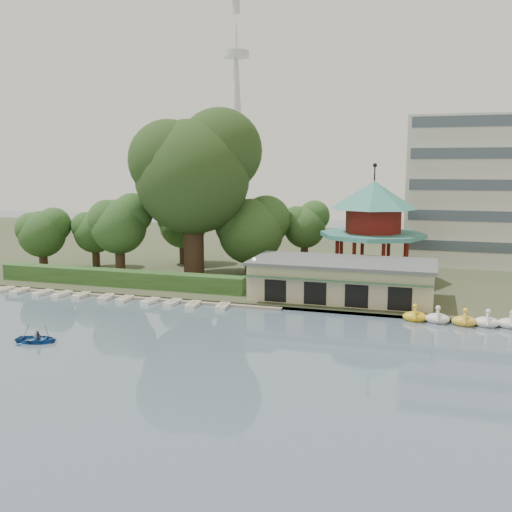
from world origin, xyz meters
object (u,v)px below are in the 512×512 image
at_px(boathouse, 342,279).
at_px(pavilion, 373,221).
at_px(rowboat_with_passengers, 37,336).
at_px(dock, 128,296).
at_px(big_tree, 195,168).

xyz_separation_m(boathouse, pavilion, (2.00, 10.03, 5.11)).
height_order(pavilion, rowboat_with_passengers, pavilion).
xyz_separation_m(dock, big_tree, (3.19, 11.02, 13.40)).
relative_size(dock, pavilion, 2.52).
bearing_deg(big_tree, rowboat_with_passengers, -94.86).
distance_m(dock, pavilion, 29.14).
xyz_separation_m(boathouse, rowboat_with_passengers, (-21.10, -20.68, -1.89)).
height_order(big_tree, rowboat_with_passengers, big_tree).
bearing_deg(boathouse, dock, -167.76).
relative_size(big_tree, rowboat_with_passengers, 3.93).
bearing_deg(dock, big_tree, 73.88).
bearing_deg(dock, pavilion, 31.66).
bearing_deg(boathouse, pavilion, 78.72).
bearing_deg(big_tree, dock, -106.12).
bearing_deg(big_tree, pavilion, 10.29).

